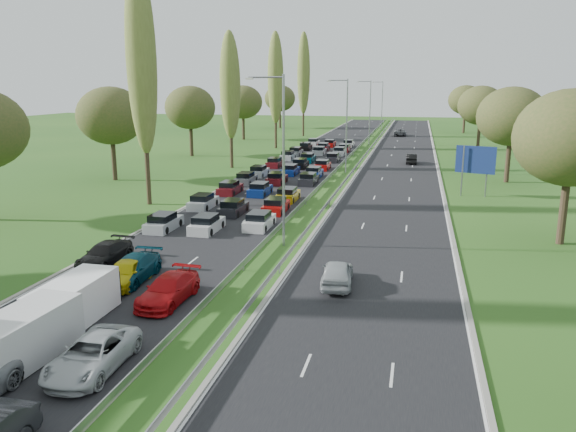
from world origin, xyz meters
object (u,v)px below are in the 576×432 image
Objects in this scene: white_van_front at (26,335)px; near_car_3 at (105,254)px; white_van_rear at (77,300)px; direction_sign at (475,162)px.

near_car_3 is at bearing 109.49° from white_van_front.
white_van_rear is (-0.28, 4.04, -0.03)m from white_van_front.
white_van_rear is 1.01× the size of direction_sign.
white_van_front is 4.05m from white_van_rear.
white_van_front is 1.04× the size of direction_sign.
white_van_front is at bearing -86.44° from white_van_rear.
direction_sign reaches higher than white_van_front.
direction_sign is at bearing 50.86° from near_car_3.
direction_sign is at bearing 65.49° from white_van_front.
near_car_3 is 38.47m from direction_sign.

